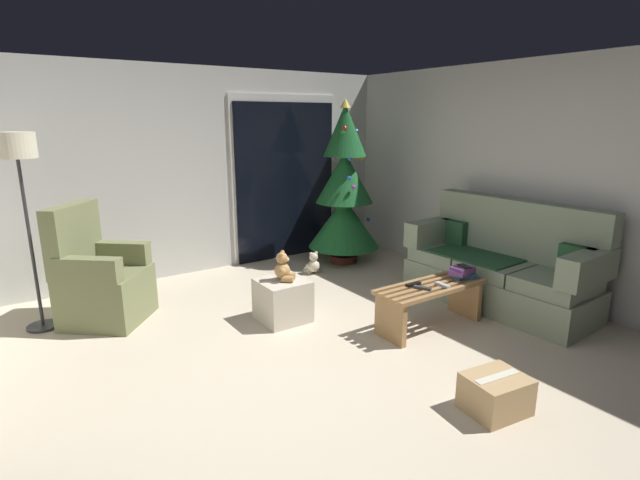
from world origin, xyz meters
The scene contains 19 objects.
ground_plane centered at (0.00, 0.00, 0.00)m, with size 7.00×7.00×0.00m, color beige.
wall_back centered at (0.00, 3.06, 1.25)m, with size 5.72×0.12×2.50m, color beige.
wall_right centered at (2.86, 0.00, 1.25)m, with size 0.12×6.00×2.50m, color beige.
patio_door_frame centered at (1.39, 2.99, 1.10)m, with size 1.60×0.02×2.20m, color silver.
patio_door_glass centered at (1.39, 2.97, 1.05)m, with size 1.50×0.02×2.10m, color black.
couch centered at (2.32, 0.17, 0.40)m, with size 0.86×1.97×1.08m.
coffee_table centered at (1.26, 0.16, 0.28)m, with size 1.10×0.40×0.42m.
remote_graphite centered at (1.11, 0.12, 0.43)m, with size 0.04×0.16×0.02m, color #333338.
remote_silver centered at (1.32, 0.07, 0.43)m, with size 0.04×0.16×0.02m, color #ADADB2.
remote_black centered at (1.12, 0.24, 0.43)m, with size 0.04×0.16×0.02m, color black.
book_stack centered at (1.65, 0.13, 0.48)m, with size 0.27×0.20×0.11m.
cell_phone centered at (1.66, 0.12, 0.54)m, with size 0.07×0.14×0.01m, color black.
christmas_tree centered at (1.86, 2.28, 0.94)m, with size 0.94×0.94×2.14m.
armchair centered at (-1.21, 2.04, 0.40)m, with size 0.97×0.96×1.13m.
floor_lamp centered at (-1.72, 2.18, 1.51)m, with size 0.32×0.32×1.78m.
ottoman centered at (0.22, 1.07, 0.20)m, with size 0.44×0.44×0.40m, color beige.
teddy_bear_honey centered at (0.23, 1.06, 0.52)m, with size 0.22×0.21×0.29m.
teddy_bear_cream_by_tree centered at (1.25, 2.10, 0.12)m, with size 0.20×0.19×0.29m.
cardboard_box_taped_mid_floor centered at (0.64, -1.02, 0.13)m, with size 0.43×0.38×0.25m.
Camera 1 is at (-1.91, -2.70, 1.90)m, focal length 26.96 mm.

